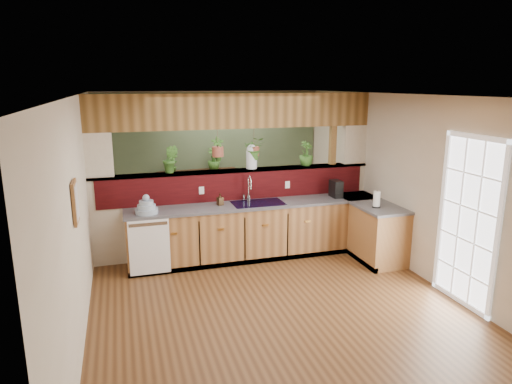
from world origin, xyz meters
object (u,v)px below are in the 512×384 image
object	(u,v)px
faucet	(249,187)
dish_stack	(147,208)
coffee_maker	(336,190)
glass_jar	(252,156)
soap_dispenser	(220,199)
shelving_console	(199,197)
paper_towel	(377,200)

from	to	relation	value
faucet	dish_stack	size ratio (longest dim) A/B	1.29
coffee_maker	glass_jar	size ratio (longest dim) A/B	0.71
soap_dispenser	dish_stack	bearing A→B (deg)	-172.28
shelving_console	dish_stack	bearing A→B (deg)	-121.42
soap_dispenser	shelving_console	world-z (taller)	soap_dispenser
dish_stack	soap_dispenser	bearing A→B (deg)	7.72
paper_towel	glass_jar	xyz separation A→B (m)	(-1.66, 1.14, 0.57)
soap_dispenser	paper_towel	size ratio (longest dim) A/B	0.69
faucet	shelving_console	bearing A→B (deg)	102.19
dish_stack	coffee_maker	bearing A→B (deg)	1.91
faucet	paper_towel	world-z (taller)	faucet
coffee_maker	shelving_console	xyz separation A→B (m)	(-1.92, 2.28, -0.53)
soap_dispenser	glass_jar	xyz separation A→B (m)	(0.61, 0.33, 0.59)
soap_dispenser	shelving_console	bearing A→B (deg)	88.89
shelving_console	glass_jar	bearing A→B (deg)	-78.74
faucet	soap_dispenser	size ratio (longest dim) A/B	2.26
coffee_maker	glass_jar	bearing A→B (deg)	163.02
dish_stack	paper_towel	xyz separation A→B (m)	(3.39, -0.66, 0.03)
faucet	shelving_console	distance (m)	2.25
dish_stack	shelving_console	distance (m)	2.70
dish_stack	soap_dispenser	distance (m)	1.14
coffee_maker	glass_jar	distance (m)	1.52
dish_stack	glass_jar	world-z (taller)	glass_jar
faucet	dish_stack	xyz separation A→B (m)	(-1.63, -0.27, -0.14)
faucet	coffee_maker	world-z (taller)	faucet
faucet	glass_jar	distance (m)	0.52
glass_jar	coffee_maker	bearing A→B (deg)	-15.68
faucet	coffee_maker	xyz separation A→B (m)	(1.46, -0.17, -0.10)
glass_jar	paper_towel	bearing A→B (deg)	-34.59
shelving_console	faucet	bearing A→B (deg)	-83.09
paper_towel	shelving_console	world-z (taller)	paper_towel
dish_stack	paper_towel	world-z (taller)	dish_stack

